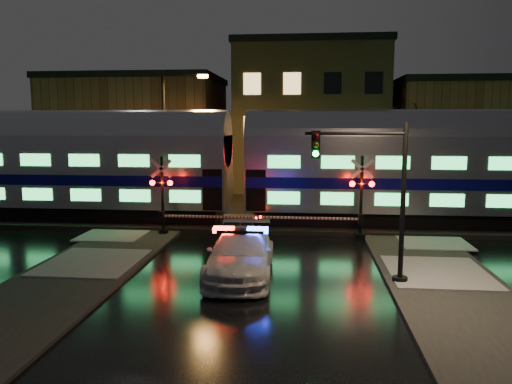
# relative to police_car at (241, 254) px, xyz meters

# --- Properties ---
(ground) EXTENTS (120.00, 120.00, 0.00)m
(ground) POSITION_rel_police_car_xyz_m (0.58, 3.77, -0.82)
(ground) COLOR black
(ground) RESTS_ON ground
(ballast) EXTENTS (90.00, 4.20, 0.24)m
(ballast) POSITION_rel_police_car_xyz_m (0.58, 8.77, -0.70)
(ballast) COLOR black
(ballast) RESTS_ON ground
(sidewalk_left) EXTENTS (4.00, 20.00, 0.12)m
(sidewalk_left) POSITION_rel_police_car_xyz_m (-5.92, -2.23, -0.76)
(sidewalk_left) COLOR #2D2D2D
(sidewalk_left) RESTS_ON ground
(sidewalk_right) EXTENTS (4.00, 20.00, 0.12)m
(sidewalk_right) POSITION_rel_police_car_xyz_m (7.08, -2.23, -0.76)
(sidewalk_right) COLOR #2D2D2D
(sidewalk_right) RESTS_ON ground
(building_left) EXTENTS (14.00, 10.00, 9.00)m
(building_left) POSITION_rel_police_car_xyz_m (-12.42, 25.77, 3.68)
(building_left) COLOR brown
(building_left) RESTS_ON ground
(building_mid) EXTENTS (12.00, 11.00, 11.50)m
(building_mid) POSITION_rel_police_car_xyz_m (2.58, 26.27, 4.93)
(building_mid) COLOR brown
(building_mid) RESTS_ON ground
(building_right) EXTENTS (12.00, 10.00, 8.50)m
(building_right) POSITION_rel_police_car_xyz_m (15.58, 25.77, 3.43)
(building_right) COLOR brown
(building_right) RESTS_ON ground
(train) EXTENTS (51.00, 3.12, 5.92)m
(train) POSITION_rel_police_car_xyz_m (-1.29, 8.76, 2.57)
(train) COLOR black
(train) RESTS_ON ballast
(police_car) EXTENTS (2.48, 5.67, 1.80)m
(police_car) POSITION_rel_police_car_xyz_m (0.00, 0.00, 0.00)
(police_car) COLOR silver
(police_car) RESTS_ON ground
(crossing_signal_right) EXTENTS (5.61, 0.65, 3.97)m
(crossing_signal_right) POSITION_rel_police_car_xyz_m (4.53, 6.07, 0.82)
(crossing_signal_right) COLOR black
(crossing_signal_right) RESTS_ON ground
(crossing_signal_left) EXTENTS (5.49, 0.64, 3.89)m
(crossing_signal_left) POSITION_rel_police_car_xyz_m (-4.28, 6.07, 0.78)
(crossing_signal_left) COLOR black
(crossing_signal_left) RESTS_ON ground
(traffic_light) EXTENTS (3.56, 0.67, 5.51)m
(traffic_light) POSITION_rel_police_car_xyz_m (4.68, -0.44, 2.11)
(traffic_light) COLOR black
(traffic_light) RESTS_ON ground
(streetlight) EXTENTS (2.87, 0.30, 8.58)m
(streetlight) POSITION_rel_police_car_xyz_m (-6.10, 12.77, 4.13)
(streetlight) COLOR black
(streetlight) RESTS_ON ground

